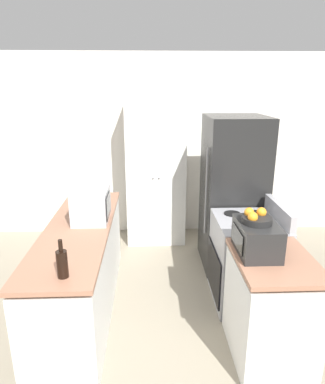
% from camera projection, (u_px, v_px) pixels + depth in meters
% --- Properties ---
extents(wall_back, '(7.00, 0.06, 2.60)m').
position_uv_depth(wall_back, '(159.00, 147.00, 5.00)').
color(wall_back, silver).
rests_on(wall_back, ground_plane).
extents(counter_left, '(0.60, 2.14, 0.89)m').
position_uv_depth(counter_left, '(81.00, 270.00, 3.34)').
color(counter_left, silver).
rests_on(counter_left, ground_plane).
extents(counter_right, '(0.60, 0.77, 0.89)m').
position_uv_depth(counter_right, '(270.00, 309.00, 2.75)').
color(counter_right, silver).
rests_on(counter_right, ground_plane).
extents(pantry_cabinet, '(0.80, 0.59, 1.99)m').
position_uv_depth(pantry_cabinet, '(156.00, 172.00, 4.77)').
color(pantry_cabinet, silver).
rests_on(pantry_cabinet, ground_plane).
extents(stove, '(0.66, 0.73, 1.05)m').
position_uv_depth(stove, '(246.00, 260.00, 3.48)').
color(stove, '#9E9EA3').
rests_on(stove, ground_plane).
extents(refrigerator, '(0.71, 0.78, 1.83)m').
position_uv_depth(refrigerator, '(232.00, 193.00, 4.11)').
color(refrigerator, black).
rests_on(refrigerator, ground_plane).
extents(microwave, '(0.34, 0.45, 0.31)m').
position_uv_depth(microwave, '(91.00, 205.00, 3.33)').
color(microwave, '#B2B2B7').
rests_on(microwave, counter_left).
extents(wine_bottle, '(0.08, 0.08, 0.28)m').
position_uv_depth(wine_bottle, '(62.00, 263.00, 2.33)').
color(wine_bottle, black).
rests_on(wine_bottle, counter_left).
extents(toaster_oven, '(0.30, 0.44, 0.25)m').
position_uv_depth(toaster_oven, '(257.00, 238.00, 2.67)').
color(toaster_oven, black).
rests_on(toaster_oven, counter_right).
extents(fruit_bowl, '(0.23, 0.23, 0.11)m').
position_uv_depth(fruit_bowl, '(256.00, 218.00, 2.63)').
color(fruit_bowl, black).
rests_on(fruit_bowl, toaster_oven).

